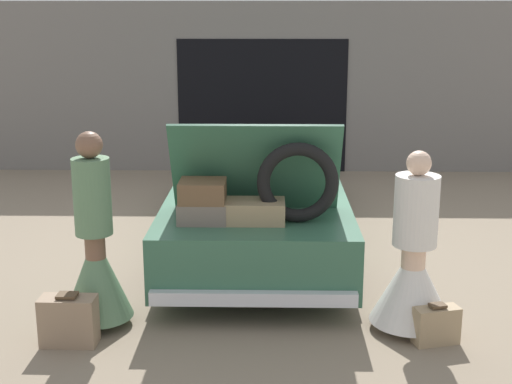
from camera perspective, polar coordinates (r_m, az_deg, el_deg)
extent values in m
plane|color=#7F705B|center=(8.50, 0.18, -3.87)|extent=(40.00, 40.00, 0.00)
cube|color=slate|center=(11.96, 0.51, 8.33)|extent=(12.00, 0.12, 2.80)
cube|color=black|center=(11.92, 0.50, 6.86)|extent=(2.80, 0.02, 2.20)
cube|color=#336047|center=(8.36, 0.18, -0.74)|extent=(1.87, 4.78, 0.60)
cube|color=#1E2328|center=(8.53, 0.22, 3.10)|extent=(1.64, 1.53, 0.43)
cylinder|color=black|center=(9.88, -4.69, 0.89)|extent=(0.18, 0.73, 0.73)
cylinder|color=black|center=(9.85, 5.37, 0.84)|extent=(0.18, 0.73, 0.73)
cylinder|color=black|center=(7.10, -7.04, -4.62)|extent=(0.18, 0.73, 0.73)
cylinder|color=black|center=(7.06, 7.03, -4.72)|extent=(0.18, 0.73, 0.73)
cube|color=silver|center=(6.13, -0.22, -8.51)|extent=(1.78, 0.10, 0.12)
cube|color=#336047|center=(6.68, -0.04, 1.94)|extent=(1.59, 0.50, 0.90)
cube|color=#75665B|center=(6.52, -4.27, -1.57)|extent=(0.44, 0.37, 0.19)
cube|color=#473323|center=(6.50, -0.18, -1.78)|extent=(0.40, 0.28, 0.15)
cube|color=brown|center=(6.47, -4.30, 0.07)|extent=(0.42, 0.37, 0.20)
cube|color=#9E8460|center=(6.50, -0.09, -1.55)|extent=(0.55, 0.36, 0.20)
torus|color=black|center=(6.43, 3.36, 0.75)|extent=(0.74, 0.12, 0.74)
cylinder|color=brown|center=(6.31, -12.60, -6.86)|extent=(0.17, 0.17, 0.83)
cone|color=#567A56|center=(6.30, -12.62, -6.51)|extent=(0.60, 0.60, 0.74)
cylinder|color=#567A56|center=(6.09, -12.97, -0.36)|extent=(0.32, 0.32, 0.65)
sphere|color=brown|center=(5.99, -13.21, 3.69)|extent=(0.22, 0.22, 0.22)
cylinder|color=beige|center=(6.24, 12.35, -7.46)|extent=(0.20, 0.20, 0.76)
cone|color=silver|center=(6.22, 12.37, -7.14)|extent=(0.70, 0.70, 0.68)
cylinder|color=silver|center=(6.02, 12.70, -1.47)|extent=(0.37, 0.37, 0.60)
sphere|color=beige|center=(5.93, 12.91, 2.27)|extent=(0.20, 0.20, 0.20)
cube|color=#8C7259|center=(6.09, -14.75, -9.94)|extent=(0.46, 0.23, 0.41)
cube|color=#4C3823|center=(6.00, -14.88, -7.99)|extent=(0.16, 0.13, 0.02)
cube|color=#9E8460|center=(6.11, 14.23, -10.32)|extent=(0.40, 0.25, 0.31)
cube|color=#4C3823|center=(6.04, 14.33, -8.79)|extent=(0.15, 0.12, 0.02)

